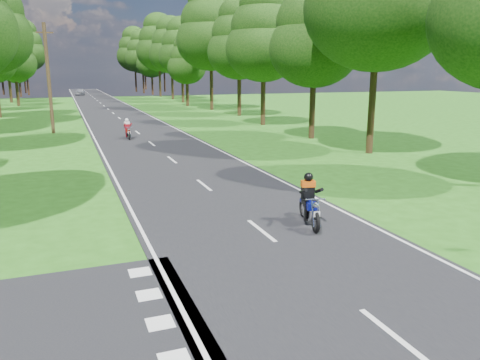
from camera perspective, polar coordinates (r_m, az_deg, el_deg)
name	(u,v)px	position (r m, az deg, el deg)	size (l,w,h in m)	color
ground	(292,256)	(12.13, 6.39, -9.15)	(160.00, 160.00, 0.00)	#235714
main_road	(108,109)	(60.36, -15.78, 8.31)	(7.00, 140.00, 0.02)	black
road_markings	(108,110)	(58.49, -15.75, 8.18)	(7.40, 140.00, 0.01)	silver
treeline	(108,44)	(70.44, -15.78, 15.66)	(40.00, 115.35, 14.78)	black
telegraph_pole	(49,78)	(37.98, -22.30, 11.41)	(1.20, 0.26, 8.00)	#382616
rider_near_blue	(310,199)	(14.29, 8.48, -2.33)	(0.63, 1.89, 1.57)	navy
rider_far_red	(128,129)	(33.31, -13.55, 6.11)	(0.56, 1.67, 1.39)	#AE1F0D
distant_car	(80,92)	(96.90, -18.89, 10.14)	(1.55, 3.85, 1.31)	#A5A8AC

